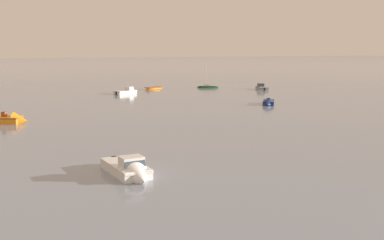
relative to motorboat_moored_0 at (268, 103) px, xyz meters
name	(u,v)px	position (x,y,z in m)	size (l,w,h in m)	color
motorboat_moored_0	(268,103)	(0.00, 0.00, 0.00)	(3.81, 4.46, 1.51)	navy
motorboat_moored_1	(130,172)	(-28.82, -27.28, 0.10)	(2.28, 5.43, 2.01)	white
motorboat_moored_5	(128,92)	(-13.58, 24.18, 0.07)	(5.12, 3.69, 1.85)	white
rowboat_moored_3	(154,88)	(-6.48, 30.26, -0.02)	(4.61, 3.26, 0.69)	orange
motorboat_moored_6	(6,121)	(-35.03, -1.63, 0.06)	(5.96, 4.27, 1.95)	orange
sailboat_moored_1	(208,87)	(4.91, 29.16, 0.01)	(4.67, 3.08, 5.03)	#23602D
motorboat_moored_7	(261,88)	(12.86, 21.57, 0.05)	(2.90, 4.82, 1.73)	gray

